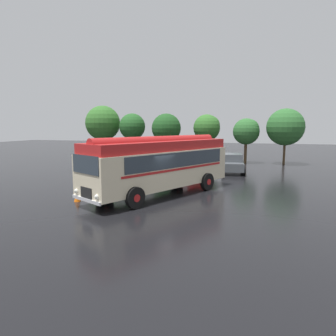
{
  "coord_description": "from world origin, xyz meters",
  "views": [
    {
      "loc": [
        5.67,
        -15.77,
        4.04
      ],
      "look_at": [
        0.13,
        2.39,
        1.4
      ],
      "focal_mm": 32.0,
      "sensor_mm": 36.0,
      "label": 1
    }
  ],
  "objects_px": {
    "vintage_bus": "(160,163)",
    "traffic_cone": "(77,196)",
    "box_van": "(118,153)",
    "car_far_right": "(233,163)",
    "car_mid_left": "(174,160)",
    "car_near_left": "(143,160)",
    "car_mid_right": "(199,162)"
  },
  "relations": [
    {
      "from": "car_far_right",
      "to": "traffic_cone",
      "type": "bearing_deg",
      "value": -119.17
    },
    {
      "from": "car_mid_right",
      "to": "car_far_right",
      "type": "relative_size",
      "value": 1.0
    },
    {
      "from": "car_far_right",
      "to": "box_van",
      "type": "bearing_deg",
      "value": 176.06
    },
    {
      "from": "car_far_right",
      "to": "car_mid_left",
      "type": "bearing_deg",
      "value": 173.02
    },
    {
      "from": "vintage_bus",
      "to": "car_far_right",
      "type": "distance_m",
      "value": 10.61
    },
    {
      "from": "car_mid_right",
      "to": "traffic_cone",
      "type": "relative_size",
      "value": 7.97
    },
    {
      "from": "vintage_bus",
      "to": "car_mid_left",
      "type": "distance_m",
      "value": 10.96
    },
    {
      "from": "car_far_right",
      "to": "traffic_cone",
      "type": "distance_m",
      "value": 14.79
    },
    {
      "from": "car_near_left",
      "to": "car_mid_right",
      "type": "bearing_deg",
      "value": -1.27
    },
    {
      "from": "traffic_cone",
      "to": "vintage_bus",
      "type": "bearing_deg",
      "value": 37.38
    },
    {
      "from": "vintage_bus",
      "to": "box_van",
      "type": "distance_m",
      "value": 13.5
    },
    {
      "from": "car_mid_right",
      "to": "car_near_left",
      "type": "bearing_deg",
      "value": 178.73
    },
    {
      "from": "car_far_right",
      "to": "box_van",
      "type": "height_order",
      "value": "box_van"
    },
    {
      "from": "car_mid_left",
      "to": "traffic_cone",
      "type": "relative_size",
      "value": 7.77
    },
    {
      "from": "box_van",
      "to": "traffic_cone",
      "type": "height_order",
      "value": "box_van"
    },
    {
      "from": "car_near_left",
      "to": "car_far_right",
      "type": "distance_m",
      "value": 8.45
    },
    {
      "from": "car_mid_right",
      "to": "box_van",
      "type": "bearing_deg",
      "value": 173.87
    },
    {
      "from": "vintage_bus",
      "to": "car_near_left",
      "type": "height_order",
      "value": "vintage_bus"
    },
    {
      "from": "car_mid_left",
      "to": "car_far_right",
      "type": "xyz_separation_m",
      "value": [
        5.6,
        -0.69,
        0.0
      ]
    },
    {
      "from": "vintage_bus",
      "to": "box_van",
      "type": "relative_size",
      "value": 1.71
    },
    {
      "from": "vintage_bus",
      "to": "traffic_cone",
      "type": "distance_m",
      "value": 5.06
    },
    {
      "from": "box_van",
      "to": "traffic_cone",
      "type": "bearing_deg",
      "value": -72.59
    },
    {
      "from": "box_van",
      "to": "traffic_cone",
      "type": "relative_size",
      "value": 10.74
    },
    {
      "from": "car_near_left",
      "to": "box_van",
      "type": "relative_size",
      "value": 0.74
    },
    {
      "from": "car_near_left",
      "to": "car_mid_right",
      "type": "distance_m",
      "value": 5.46
    },
    {
      "from": "car_near_left",
      "to": "vintage_bus",
      "type": "bearing_deg",
      "value": -63.17
    },
    {
      "from": "vintage_bus",
      "to": "car_mid_right",
      "type": "distance_m",
      "value": 9.94
    },
    {
      "from": "box_van",
      "to": "traffic_cone",
      "type": "xyz_separation_m",
      "value": [
        4.29,
        -13.7,
        -1.09
      ]
    },
    {
      "from": "car_mid_left",
      "to": "car_far_right",
      "type": "distance_m",
      "value": 5.64
    },
    {
      "from": "box_van",
      "to": "car_near_left",
      "type": "bearing_deg",
      "value": -14.59
    },
    {
      "from": "vintage_bus",
      "to": "car_far_right",
      "type": "bearing_deg",
      "value": 71.24
    },
    {
      "from": "car_mid_right",
      "to": "box_van",
      "type": "distance_m",
      "value": 8.57
    }
  ]
}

